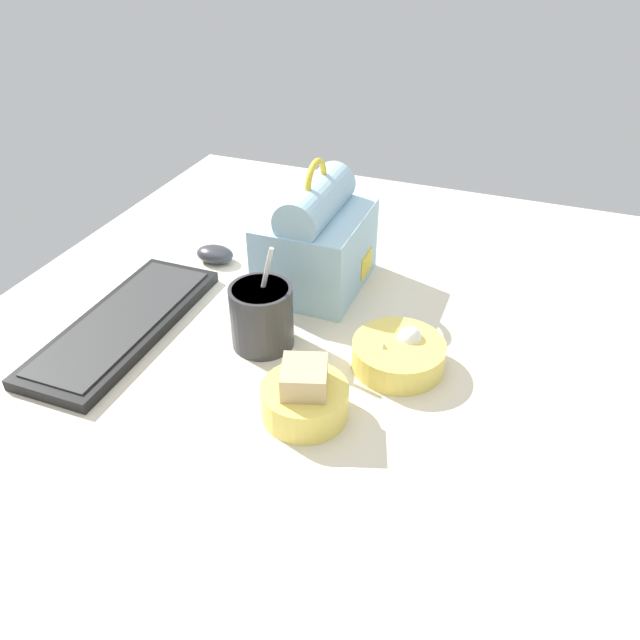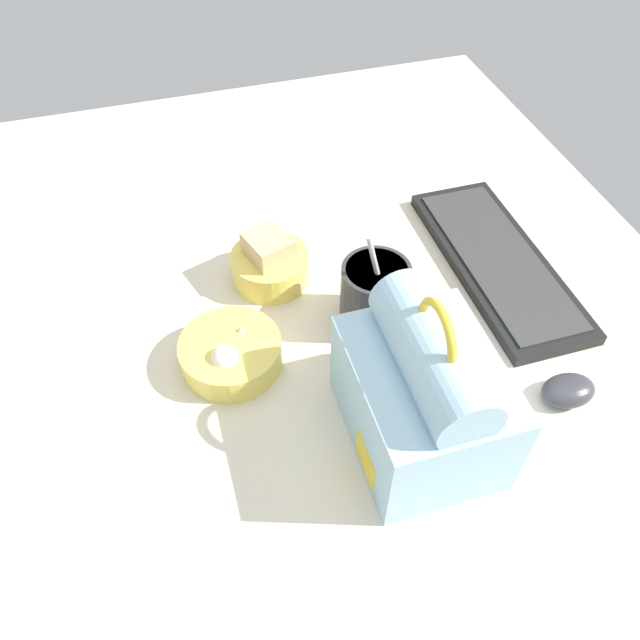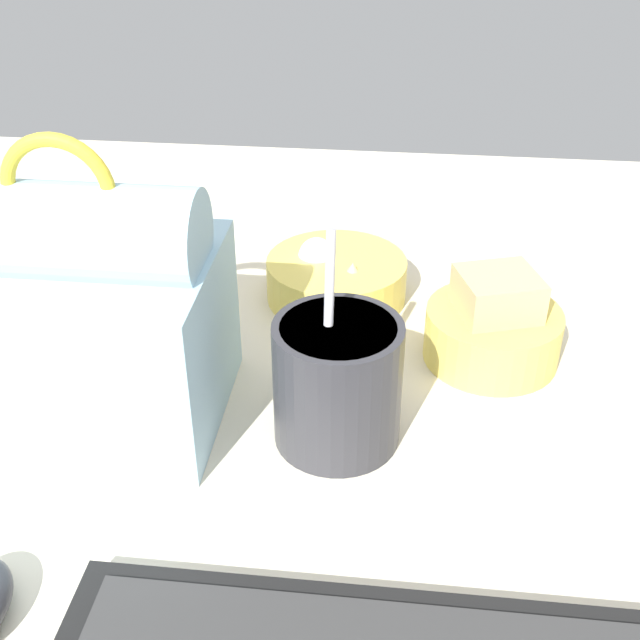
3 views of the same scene
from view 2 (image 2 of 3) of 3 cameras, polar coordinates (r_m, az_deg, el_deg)
name	(u,v)px [view 2 (image 2 of 3)]	position (r cm, az deg, el deg)	size (l,w,h in cm)	color
desk_surface	(326,331)	(89.51, 0.52, -0.98)	(140.00, 110.00, 2.00)	beige
keyboard	(498,262)	(100.29, 15.97, 5.10)	(36.82, 13.75, 2.10)	black
lunch_bag	(424,393)	(72.19, 9.48, -6.63)	(20.22, 16.14, 22.85)	#9EC6DB
soup_cup	(375,294)	(86.12, 5.01, 2.38)	(9.50, 9.50, 16.66)	#333338
bento_bowl_sandwich	(270,263)	(93.58, -4.60, 5.18)	(11.62, 11.62, 8.20)	#EFD65B
bento_bowl_snacks	(231,352)	(83.68, -8.14, -2.94)	(13.59, 13.59, 5.78)	#EFD65B
computer_mouse	(568,390)	(86.09, 21.73, -6.01)	(5.03, 7.23, 3.03)	#333338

